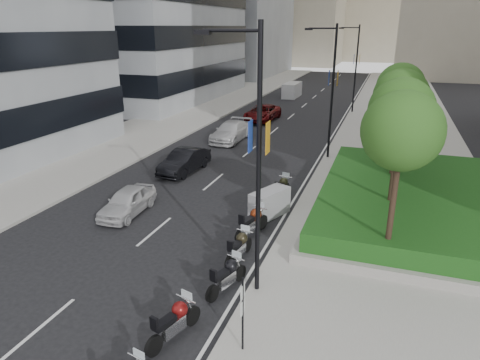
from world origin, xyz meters
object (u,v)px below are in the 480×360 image
at_px(motorcycle_3, 239,247).
at_px(car_c, 231,131).
at_px(lamp_post_0, 254,153).
at_px(delivery_van, 292,91).
at_px(motorcycle_5, 270,203).
at_px(motorcycle_6, 282,188).
at_px(lamp_post_1, 330,86).
at_px(lamp_post_2, 355,65).
at_px(car_a, 127,201).
at_px(parking_sign, 243,310).
at_px(motorcycle_2, 227,276).
at_px(car_d, 262,113).
at_px(motorcycle_1, 175,321).
at_px(motorcycle_4, 252,222).
at_px(car_b, 184,161).

distance_m(motorcycle_3, car_c, 19.01).
bearing_deg(lamp_post_0, delivery_van, 100.98).
bearing_deg(motorcycle_5, motorcycle_6, 23.04).
bearing_deg(lamp_post_1, motorcycle_6, -97.89).
xyz_separation_m(lamp_post_2, car_a, (-7.88, -30.70, -4.41)).
bearing_deg(parking_sign, motorcycle_2, 118.67).
distance_m(parking_sign, motorcycle_6, 11.99).
height_order(lamp_post_1, motorcycle_6, lamp_post_1).
distance_m(lamp_post_0, motorcycle_2, 4.57).
relative_size(lamp_post_0, car_d, 1.63).
distance_m(lamp_post_0, motorcycle_5, 7.79).
xyz_separation_m(motorcycle_3, motorcycle_5, (0.02, 4.43, 0.10)).
relative_size(lamp_post_0, motorcycle_2, 4.20).
height_order(lamp_post_1, car_d, lamp_post_1).
relative_size(motorcycle_5, delivery_van, 0.54).
bearing_deg(motorcycle_2, car_c, 36.87).
distance_m(motorcycle_1, motorcycle_6, 11.90).
bearing_deg(parking_sign, lamp_post_1, 91.88).
bearing_deg(motorcycle_3, lamp_post_2, 5.62).
xyz_separation_m(lamp_post_1, lamp_post_2, (0.00, 18.00, 0.00)).
height_order(motorcycle_1, car_c, car_c).
relative_size(motorcycle_4, car_d, 0.42).
bearing_deg(parking_sign, motorcycle_6, 98.60).
distance_m(lamp_post_2, car_d, 11.37).
bearing_deg(motorcycle_3, car_d, 22.09).
distance_m(motorcycle_3, motorcycle_4, 2.21).
bearing_deg(car_c, car_d, 90.33).
bearing_deg(motorcycle_5, car_c, 50.91).
height_order(motorcycle_4, delivery_van, delivery_van).
relative_size(lamp_post_2, motorcycle_2, 4.20).
relative_size(car_a, car_b, 0.87).
bearing_deg(car_d, car_a, -87.58).
bearing_deg(car_d, parking_sign, -72.23).
distance_m(lamp_post_1, car_b, 10.91).
height_order(motorcycle_2, car_b, car_b).
relative_size(lamp_post_1, car_d, 1.63).
xyz_separation_m(motorcycle_4, car_a, (-6.57, 0.19, 0.02)).
relative_size(lamp_post_2, motorcycle_4, 3.87).
bearing_deg(motorcycle_4, car_d, 32.44).
bearing_deg(lamp_post_2, motorcycle_3, -92.01).
relative_size(motorcycle_1, car_c, 0.42).
xyz_separation_m(motorcycle_1, motorcycle_3, (0.29, 4.97, -0.03)).
relative_size(car_b, car_d, 0.80).
xyz_separation_m(lamp_post_0, lamp_post_1, (0.00, 17.00, 0.00)).
height_order(lamp_post_2, car_a, lamp_post_2).
bearing_deg(lamp_post_1, motorcycle_1, -94.13).
bearing_deg(motorcycle_4, lamp_post_0, -145.25).
distance_m(motorcycle_3, car_d, 27.01).
height_order(motorcycle_3, car_b, car_b).
bearing_deg(motorcycle_1, motorcycle_3, 12.73).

